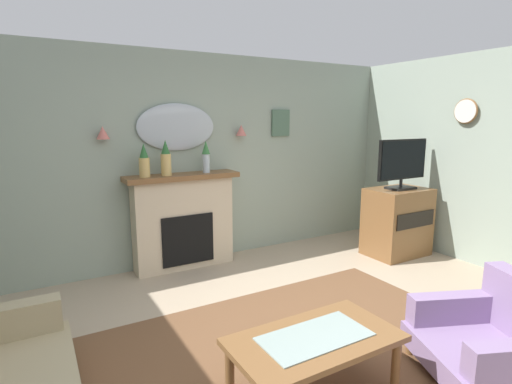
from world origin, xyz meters
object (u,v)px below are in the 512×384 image
(tv_cabinet, at_px, (397,222))
(armchair_near_fireplace, at_px, (496,338))
(mantel_vase_left, at_px, (206,156))
(tv_flatscreen, at_px, (402,163))
(wall_sconce_left, at_px, (103,133))
(wall_sconce_right, at_px, (241,130))
(mantel_vase_right, at_px, (166,159))
(wall_mirror, at_px, (177,127))
(mantel_vase_centre, at_px, (144,162))
(coffee_table, at_px, (315,345))
(framed_picture, at_px, (281,123))
(fireplace, at_px, (184,222))
(wall_clock, at_px, (466,111))

(tv_cabinet, bearing_deg, armchair_near_fireplace, -124.83)
(mantel_vase_left, height_order, armchair_near_fireplace, mantel_vase_left)
(mantel_vase_left, distance_m, tv_flatscreen, 2.53)
(tv_cabinet, height_order, tv_flatscreen, tv_flatscreen)
(wall_sconce_left, xyz_separation_m, armchair_near_fireplace, (1.97, -3.25, -1.35))
(wall_sconce_right, relative_size, armchair_near_fireplace, 0.13)
(mantel_vase_left, xyz_separation_m, tv_cabinet, (2.33, -0.96, -0.92))
(tv_cabinet, bearing_deg, mantel_vase_right, 161.20)
(wall_mirror, relative_size, wall_sconce_left, 6.86)
(mantel_vase_centre, height_order, wall_sconce_left, wall_sconce_left)
(armchair_near_fireplace, bearing_deg, wall_sconce_right, 94.80)
(wall_sconce_left, xyz_separation_m, wall_sconce_right, (1.70, 0.00, 0.00))
(mantel_vase_right, relative_size, coffee_table, 0.37)
(mantel_vase_centre, bearing_deg, wall_sconce_left, 163.30)
(mantel_vase_centre, xyz_separation_m, armchair_near_fireplace, (1.57, -3.13, -1.03))
(mantel_vase_centre, distance_m, framed_picture, 2.00)
(wall_mirror, height_order, framed_picture, wall_mirror)
(fireplace, relative_size, coffee_table, 1.24)
(coffee_table, height_order, armchair_near_fireplace, armchair_near_fireplace)
(wall_sconce_left, height_order, wall_sconce_right, same)
(fireplace, xyz_separation_m, tv_flatscreen, (2.63, -1.01, 0.68))
(wall_sconce_left, bearing_deg, framed_picture, 1.46)
(coffee_table, bearing_deg, tv_flatscreen, 31.50)
(wall_mirror, relative_size, armchair_near_fireplace, 0.90)
(wall_sconce_left, bearing_deg, tv_flatscreen, -17.60)
(fireplace, bearing_deg, mantel_vase_left, -5.39)
(fireplace, height_order, wall_sconce_right, wall_sconce_right)
(coffee_table, bearing_deg, wall_clock, 20.28)
(mantel_vase_left, bearing_deg, wall_clock, -27.22)
(wall_sconce_left, distance_m, tv_cabinet, 3.84)
(wall_clock, relative_size, armchair_near_fireplace, 0.29)
(mantel_vase_left, height_order, wall_sconce_left, wall_sconce_left)
(mantel_vase_left, distance_m, wall_clock, 3.24)
(wall_mirror, distance_m, tv_flatscreen, 2.91)
(mantel_vase_right, bearing_deg, tv_flatscreen, -19.18)
(wall_clock, bearing_deg, fireplace, 154.62)
(wall_sconce_left, relative_size, tv_flatscreen, 0.17)
(wall_sconce_right, distance_m, tv_flatscreen, 2.13)
(fireplace, bearing_deg, coffee_table, -92.23)
(wall_mirror, xyz_separation_m, framed_picture, (1.50, 0.01, 0.04))
(mantel_vase_left, relative_size, armchair_near_fireplace, 0.36)
(fireplace, xyz_separation_m, wall_sconce_right, (0.85, 0.09, 1.09))
(fireplace, distance_m, tv_flatscreen, 2.90)
(mantel_vase_centre, relative_size, tv_cabinet, 0.42)
(mantel_vase_centre, distance_m, wall_mirror, 0.61)
(mantel_vase_right, relative_size, wall_sconce_right, 2.94)
(armchair_near_fireplace, height_order, tv_cabinet, tv_cabinet)
(wall_mirror, bearing_deg, tv_cabinet, -23.31)
(wall_sconce_left, xyz_separation_m, coffee_table, (0.75, -2.78, -1.28))
(mantel_vase_left, height_order, wall_mirror, wall_mirror)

